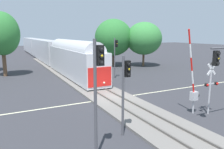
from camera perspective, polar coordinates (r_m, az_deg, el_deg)
The scene contains 12 objects.
ground_plane at distance 21.85m, azimuth -0.12°, elevation -6.29°, with size 220.00×220.00×0.00m, color #333338.
road_centre_stripe at distance 21.85m, azimuth -0.12°, elevation -6.28°, with size 44.00×0.20×0.01m.
railway_track at distance 21.82m, azimuth -0.12°, elevation -6.05°, with size 4.40×80.00×0.32m.
commuter_train at distance 54.55m, azimuth -17.03°, elevation 6.30°, with size 3.04×68.62×5.16m.
crossing_gate_near at distance 18.51m, azimuth 20.53°, elevation -3.40°, with size 1.60×0.40×6.70m.
crossing_signal_mast at distance 18.77m, azimuth 24.33°, elevation -1.97°, with size 1.36×0.44×4.21m.
traffic_signal_near_left at distance 10.71m, azimuth -3.75°, elevation -1.62°, with size 0.53×0.38×6.10m.
traffic_signal_median at distance 13.32m, azimuth 3.49°, elevation -2.21°, with size 0.53×0.38×5.05m.
traffic_signal_far_side at distance 31.22m, azimuth 0.93°, elevation 6.01°, with size 0.53×0.38×5.78m.
oak_behind_train at distance 36.46m, azimuth -26.78°, elevation 9.44°, with size 5.06×5.06×9.56m.
maple_right_background at distance 43.69m, azimuth 8.32°, elevation 9.27°, with size 6.95×6.95×8.62m.
oak_far_right at distance 43.50m, azimuth 0.38°, elevation 9.61°, with size 7.31×7.31×9.21m.
Camera 1 is at (-9.44, -18.66, 6.32)m, focal length 35.09 mm.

